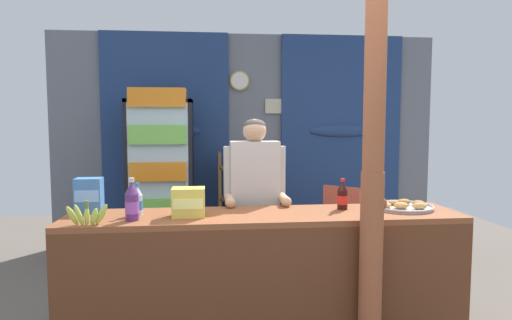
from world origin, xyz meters
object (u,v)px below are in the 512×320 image
(snack_box_instant_noodle, at_px, (188,202))
(banana_bunch, at_px, (87,215))
(snack_box_biscuit, at_px, (89,195))
(soda_bottle_water, at_px, (138,201))
(drink_fridge, at_px, (161,168))
(timber_post, at_px, (373,180))
(shopkeeper, at_px, (255,192))
(plastic_lawn_chair, at_px, (346,218))
(soda_bottle_grape_soda, at_px, (132,202))
(stall_counter, at_px, (267,267))
(pastry_tray, at_px, (403,206))
(soda_bottle_cola, at_px, (342,196))
(bottle_shelf_rack, at_px, (238,201))

(snack_box_instant_noodle, xyz_separation_m, banana_bunch, (-0.63, -0.19, -0.04))
(snack_box_biscuit, bearing_deg, soda_bottle_water, -24.42)
(drink_fridge, distance_m, snack_box_instant_noodle, 2.03)
(timber_post, relative_size, shopkeeper, 1.58)
(timber_post, height_order, plastic_lawn_chair, timber_post)
(soda_bottle_grape_soda, distance_m, snack_box_instant_noodle, 0.37)
(stall_counter, distance_m, soda_bottle_grape_soda, 1.01)
(soda_bottle_grape_soda, relative_size, pastry_tray, 0.64)
(banana_bunch, bearing_deg, snack_box_biscuit, 102.22)
(plastic_lawn_chair, distance_m, snack_box_biscuit, 2.86)
(soda_bottle_cola, bearing_deg, timber_post, -83.26)
(soda_bottle_cola, xyz_separation_m, banana_bunch, (-1.75, -0.31, -0.03))
(banana_bunch, bearing_deg, shopkeeper, 32.50)
(bottle_shelf_rack, distance_m, banana_bunch, 2.64)
(soda_bottle_water, distance_m, pastry_tray, 1.94)
(snack_box_biscuit, distance_m, snack_box_instant_noodle, 0.76)
(snack_box_biscuit, relative_size, snack_box_instant_noodle, 1.09)
(drink_fridge, height_order, soda_bottle_water, drink_fridge)
(soda_bottle_cola, bearing_deg, snack_box_biscuit, 176.13)
(soda_bottle_grape_soda, distance_m, banana_bunch, 0.29)
(soda_bottle_grape_soda, xyz_separation_m, snack_box_biscuit, (-0.36, 0.33, 0.00))
(drink_fridge, distance_m, plastic_lawn_chair, 2.13)
(plastic_lawn_chair, height_order, shopkeeper, shopkeeper)
(soda_bottle_grape_soda, bearing_deg, timber_post, -9.22)
(drink_fridge, bearing_deg, banana_bunch, -96.35)
(plastic_lawn_chair, distance_m, snack_box_instant_noodle, 2.46)
(snack_box_instant_noodle, bearing_deg, stall_counter, -7.42)
(soda_bottle_grape_soda, bearing_deg, pastry_tray, 5.26)
(bottle_shelf_rack, bearing_deg, pastry_tray, -62.44)
(timber_post, xyz_separation_m, drink_fridge, (-1.56, 2.32, -0.16))
(timber_post, relative_size, snack_box_biscuit, 10.28)
(soda_bottle_water, xyz_separation_m, pastry_tray, (1.93, 0.01, -0.07))
(plastic_lawn_chair, relative_size, soda_bottle_grape_soda, 3.04)
(soda_bottle_grape_soda, distance_m, soda_bottle_cola, 1.50)
(bottle_shelf_rack, distance_m, shopkeeper, 1.68)
(plastic_lawn_chair, distance_m, banana_bunch, 3.03)
(timber_post, bearing_deg, banana_bunch, 175.37)
(snack_box_biscuit, bearing_deg, snack_box_instant_noodle, -19.24)
(shopkeeper, distance_m, soda_bottle_water, 0.98)
(timber_post, bearing_deg, pastry_tray, 46.76)
(soda_bottle_grape_soda, xyz_separation_m, soda_bottle_water, (0.01, 0.17, -0.02))
(timber_post, xyz_separation_m, banana_bunch, (-1.80, 0.15, -0.22))
(snack_box_instant_noodle, bearing_deg, snack_box_biscuit, 160.76)
(snack_box_instant_noodle, distance_m, banana_bunch, 0.65)
(snack_box_biscuit, bearing_deg, pastry_tray, -3.87)
(soda_bottle_grape_soda, height_order, banana_bunch, soda_bottle_grape_soda)
(snack_box_instant_noodle, bearing_deg, pastry_tray, 3.47)
(bottle_shelf_rack, bearing_deg, banana_bunch, -115.26)
(shopkeeper, xyz_separation_m, soda_bottle_water, (-0.87, -0.45, 0.02))
(timber_post, height_order, snack_box_instant_noodle, timber_post)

